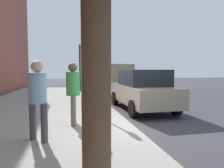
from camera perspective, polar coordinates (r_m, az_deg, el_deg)
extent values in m
plane|color=#38383A|center=(5.98, 5.89, -12.93)|extent=(80.00, 80.00, 0.00)
cube|color=gray|center=(5.81, -24.34, -12.99)|extent=(28.00, 6.00, 0.15)
cylinder|color=gray|center=(6.28, -2.07, -5.32)|extent=(0.07, 0.07, 1.15)
cube|color=#383D42|center=(6.11, -1.92, 1.07)|extent=(0.16, 0.11, 0.26)
cube|color=#383D42|center=(6.30, -2.25, 1.16)|extent=(0.16, 0.11, 0.26)
cube|color=#268C33|center=(6.12, -1.37, 1.27)|extent=(0.10, 0.01, 0.10)
cube|color=#268C33|center=(6.31, -1.71, 1.34)|extent=(0.10, 0.01, 0.10)
cylinder|color=#726656|center=(6.13, -11.15, -6.98)|extent=(0.15, 0.15, 0.86)
cylinder|color=#726656|center=(5.74, -11.14, -7.71)|extent=(0.15, 0.15, 0.86)
cylinder|color=green|center=(5.84, -11.24, 0.11)|extent=(0.39, 0.39, 0.68)
sphere|color=brown|center=(5.83, -11.30, 4.78)|extent=(0.27, 0.27, 0.27)
cylinder|color=#47474C|center=(4.92, -21.99, -9.91)|extent=(0.15, 0.15, 0.85)
cylinder|color=#47474C|center=(4.61, -19.06, -10.74)|extent=(0.15, 0.15, 0.85)
cylinder|color=#8CB7E0|center=(4.64, -20.79, -1.10)|extent=(0.39, 0.39, 0.68)
sphere|color=beige|center=(4.63, -20.93, 4.74)|extent=(0.27, 0.27, 0.27)
cube|color=gray|center=(8.89, 8.52, -2.77)|extent=(4.42, 1.88, 0.76)
cube|color=black|center=(8.65, 9.05, 1.82)|extent=(2.21, 1.71, 0.68)
cylinder|color=black|center=(10.03, 0.84, -4.18)|extent=(0.66, 0.23, 0.66)
cylinder|color=black|center=(10.58, 10.10, -3.82)|extent=(0.66, 0.23, 0.66)
cylinder|color=black|center=(7.32, 6.18, -7.17)|extent=(0.66, 0.23, 0.66)
cylinder|color=black|center=(8.06, 18.09, -6.33)|extent=(0.66, 0.23, 0.66)
cube|color=gray|center=(15.26, -0.40, 2.13)|extent=(5.26, 2.16, 1.80)
cylinder|color=black|center=(16.77, -4.93, -0.82)|extent=(0.77, 0.24, 0.76)
cylinder|color=black|center=(17.18, 1.34, -0.70)|extent=(0.77, 0.24, 0.76)
cylinder|color=black|center=(13.46, -2.62, -1.94)|extent=(0.77, 0.24, 0.76)
cylinder|color=black|center=(13.96, 5.04, -1.74)|extent=(0.77, 0.24, 0.76)
cylinder|color=brown|center=(2.11, -4.58, 1.28)|extent=(0.32, 0.32, 2.95)
cylinder|color=black|center=(15.43, -9.28, 4.58)|extent=(0.12, 0.12, 3.60)
cube|color=black|center=(15.52, -8.58, 9.58)|extent=(0.24, 0.20, 0.76)
sphere|color=red|center=(15.56, -8.18, 10.46)|extent=(0.14, 0.14, 0.14)
sphere|color=orange|center=(15.53, -8.17, 9.58)|extent=(0.14, 0.14, 0.14)
sphere|color=green|center=(15.51, -8.16, 8.70)|extent=(0.14, 0.14, 0.14)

